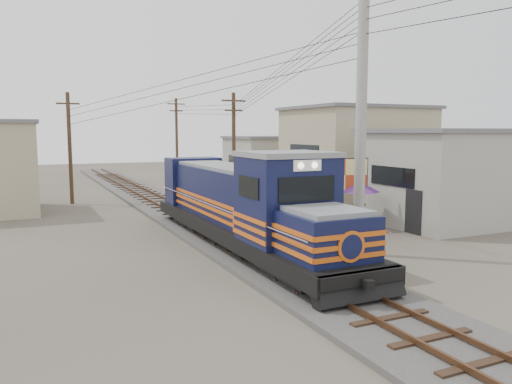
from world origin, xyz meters
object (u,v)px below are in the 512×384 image
billboard (345,177)px  market_umbrella (358,187)px  locomotive (244,207)px  vendor (318,203)px

billboard → market_umbrella: (0.72, -0.06, -0.49)m
locomotive → market_umbrella: locomotive is taller
locomotive → market_umbrella: bearing=13.3°
billboard → vendor: billboard is taller
locomotive → market_umbrella: size_ratio=6.52×
locomotive → vendor: locomotive is taller
locomotive → market_umbrella: 6.75m
market_umbrella → vendor: size_ratio=1.48×
locomotive → billboard: locomotive is taller
vendor → billboard: bearing=75.6°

